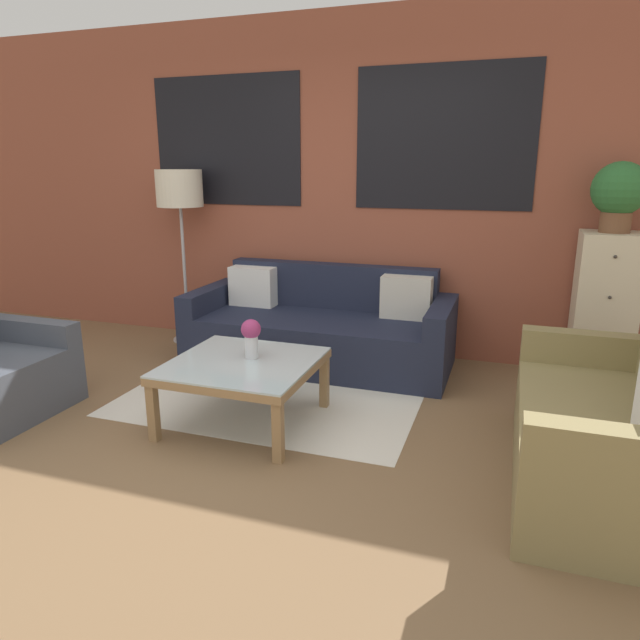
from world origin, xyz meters
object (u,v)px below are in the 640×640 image
object	(u,v)px
couch_dark	(320,330)
coffee_table	(243,370)
flower_vase	(251,335)
drawer_cabinet	(603,310)
potted_plant	(619,192)
settee_vintage	(613,432)
floor_lamp	(180,194)

from	to	relation	value
couch_dark	coffee_table	bearing A→B (deg)	-93.55
coffee_table	flower_vase	world-z (taller)	flower_vase
drawer_cabinet	potted_plant	world-z (taller)	potted_plant
coffee_table	potted_plant	bearing A→B (deg)	33.82
settee_vintage	drawer_cabinet	size ratio (longest dim) A/B	1.35
settee_vintage	drawer_cabinet	xyz separation A→B (m)	(0.11, 1.57, 0.26)
settee_vintage	floor_lamp	world-z (taller)	floor_lamp
drawer_cabinet	couch_dark	bearing A→B (deg)	-174.42
couch_dark	flower_vase	distance (m)	1.23
coffee_table	potted_plant	xyz separation A→B (m)	(2.20, 1.47, 1.06)
settee_vintage	potted_plant	distance (m)	1.92
coffee_table	flower_vase	xyz separation A→B (m)	(0.03, 0.07, 0.21)
settee_vintage	flower_vase	distance (m)	2.08
settee_vintage	flower_vase	size ratio (longest dim) A/B	6.05
couch_dark	floor_lamp	bearing A→B (deg)	172.57
coffee_table	drawer_cabinet	distance (m)	2.65
couch_dark	settee_vintage	xyz separation A→B (m)	(2.01, -1.36, 0.03)
couch_dark	floor_lamp	size ratio (longest dim) A/B	1.37
coffee_table	flower_vase	distance (m)	0.22
floor_lamp	flower_vase	world-z (taller)	floor_lamp
couch_dark	coffee_table	xyz separation A→B (m)	(-0.08, -1.26, 0.08)
settee_vintage	drawer_cabinet	bearing A→B (deg)	85.92
drawer_cabinet	flower_vase	bearing A→B (deg)	-147.08
settee_vintage	coffee_table	bearing A→B (deg)	177.34
floor_lamp	potted_plant	xyz separation A→B (m)	(3.49, 0.03, 0.07)
floor_lamp	coffee_table	bearing A→B (deg)	-48.06
couch_dark	coffee_table	world-z (taller)	couch_dark
drawer_cabinet	potted_plant	distance (m)	0.84
floor_lamp	drawer_cabinet	bearing A→B (deg)	0.45
flower_vase	coffee_table	bearing A→B (deg)	-112.42
couch_dark	flower_vase	bearing A→B (deg)	-92.42
settee_vintage	flower_vase	xyz separation A→B (m)	(-2.06, 0.16, 0.26)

